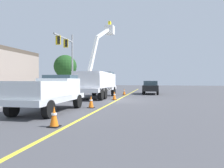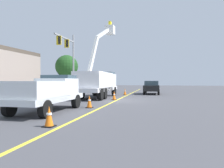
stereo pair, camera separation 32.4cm
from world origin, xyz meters
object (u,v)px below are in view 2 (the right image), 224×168
(service_pickup_truck, at_px, (47,92))
(passing_minivan, at_px, (152,86))
(utility_bucket_truck, at_px, (98,81))
(traffic_cone_leading, at_px, (49,117))
(traffic_signal_mast, at_px, (69,53))
(traffic_cone_mid_rear, at_px, (114,96))
(traffic_cone_trailing, at_px, (125,92))
(traffic_cone_mid_front, at_px, (89,102))

(service_pickup_truck, distance_m, passing_minivan, 17.61)
(utility_bucket_truck, height_order, passing_minivan, utility_bucket_truck)
(traffic_cone_leading, bearing_deg, traffic_signal_mast, 25.12)
(traffic_cone_leading, bearing_deg, passing_minivan, -5.53)
(traffic_cone_mid_rear, bearing_deg, traffic_signal_mast, 53.11)
(traffic_cone_mid_rear, bearing_deg, utility_bucket_truck, 48.02)
(traffic_signal_mast, bearing_deg, traffic_cone_leading, -154.88)
(passing_minivan, height_order, traffic_signal_mast, traffic_signal_mast)
(utility_bucket_truck, bearing_deg, traffic_cone_mid_rear, -131.98)
(utility_bucket_truck, height_order, traffic_signal_mast, utility_bucket_truck)
(utility_bucket_truck, xyz_separation_m, service_pickup_truck, (-9.98, -0.57, -0.52))
(utility_bucket_truck, distance_m, traffic_cone_leading, 13.61)
(traffic_cone_leading, relative_size, traffic_cone_trailing, 1.01)
(traffic_cone_mid_front, bearing_deg, utility_bucket_truck, 15.82)
(passing_minivan, xyz_separation_m, traffic_cone_mid_rear, (-9.16, 2.51, -0.60))
(utility_bucket_truck, relative_size, traffic_cone_leading, 10.73)
(traffic_cone_mid_rear, bearing_deg, passing_minivan, -15.29)
(traffic_cone_leading, bearing_deg, traffic_cone_mid_rear, 2.72)
(traffic_cone_trailing, xyz_separation_m, traffic_signal_mast, (-1.03, 6.87, 4.75))
(passing_minivan, xyz_separation_m, traffic_cone_mid_front, (-14.91, 2.57, -0.58))
(passing_minivan, height_order, traffic_cone_mid_rear, passing_minivan)
(utility_bucket_truck, height_order, traffic_cone_leading, utility_bucket_truck)
(traffic_cone_leading, bearing_deg, utility_bucket_truck, 11.93)
(traffic_cone_mid_rear, xyz_separation_m, traffic_signal_mast, (5.47, 7.29, 4.75))
(utility_bucket_truck, xyz_separation_m, traffic_cone_leading, (-13.26, -2.80, -1.25))
(traffic_cone_mid_rear, bearing_deg, traffic_cone_leading, -177.28)
(service_pickup_truck, height_order, passing_minivan, service_pickup_truck)
(utility_bucket_truck, height_order, service_pickup_truck, utility_bucket_truck)
(service_pickup_truck, distance_m, traffic_signal_mast, 15.07)
(service_pickup_truck, relative_size, traffic_signal_mast, 0.74)
(traffic_cone_leading, relative_size, traffic_cone_mid_front, 0.98)
(passing_minivan, xyz_separation_m, traffic_signal_mast, (-3.69, 9.80, 4.15))
(utility_bucket_truck, height_order, traffic_cone_mid_front, utility_bucket_truck)
(utility_bucket_truck, distance_m, traffic_signal_mast, 7.01)
(utility_bucket_truck, distance_m, traffic_cone_trailing, 4.99)
(traffic_cone_trailing, bearing_deg, utility_bucket_truck, 157.57)
(traffic_cone_trailing, bearing_deg, service_pickup_truck, 174.97)
(utility_bucket_truck, relative_size, passing_minivan, 1.70)
(traffic_signal_mast, bearing_deg, traffic_cone_mid_rear, -126.89)
(utility_bucket_truck, relative_size, traffic_cone_mid_front, 10.52)
(traffic_cone_leading, xyz_separation_m, traffic_cone_trailing, (17.72, 0.96, -0.01))
(service_pickup_truck, distance_m, traffic_cone_leading, 4.03)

